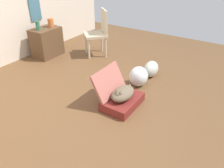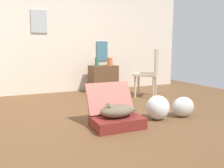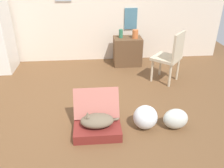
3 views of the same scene
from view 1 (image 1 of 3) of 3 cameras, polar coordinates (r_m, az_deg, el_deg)
name	(u,v)px [view 1 (image 1 of 3)]	position (r m, az deg, el deg)	size (l,w,h in m)	color
ground_plane	(85,104)	(3.42, -6.88, -4.98)	(7.68, 7.68, 0.00)	brown
suitcase_base	(122,102)	(3.32, 2.68, -4.51)	(0.62, 0.43, 0.13)	maroon
suitcase_lid	(109,82)	(3.29, -0.77, 0.58)	(0.62, 0.43, 0.04)	#B26356
cat	(122,93)	(3.24, 2.69, -2.40)	(0.52, 0.28, 0.20)	brown
plastic_bag_white	(139,76)	(3.80, 6.78, 1.94)	(0.33, 0.31, 0.34)	silver
plastic_bag_clear	(151,69)	(4.14, 9.89, 3.78)	(0.34, 0.24, 0.29)	silver
side_table	(47,42)	(5.11, -16.27, 10.17)	(0.60, 0.42, 0.61)	brown
vase_tall	(38,26)	(4.92, -18.36, 13.93)	(0.08, 0.08, 0.18)	#2D7051
vase_short	(51,23)	(5.06, -15.32, 14.80)	(0.12, 0.12, 0.18)	#CC6B38
chair	(99,31)	(4.90, -3.41, 13.21)	(0.64, 0.64, 0.98)	beige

